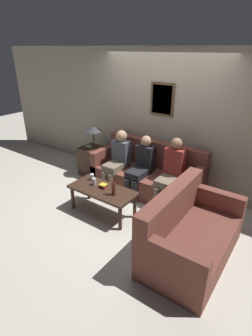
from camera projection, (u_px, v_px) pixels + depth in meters
ground_plane at (132, 200)px, 4.84m from camera, size 16.00×16.00×0.00m
wall_back at (162, 120)px, 5.02m from camera, size 9.00×0.08×2.60m
couch_main at (148, 175)px, 5.10m from camera, size 2.11×0.88×0.93m
couch_side at (189, 236)px, 3.46m from camera, size 0.88×1.57×0.93m
coffee_table at (103, 192)px, 4.33m from camera, size 1.14×0.52×0.46m
side_table_with_lamp at (93, 158)px, 5.72m from camera, size 0.50×0.48×1.09m
wine_bottle at (114, 188)px, 4.09m from camera, size 0.07×0.07×0.31m
drinking_glass at (92, 177)px, 4.58m from camera, size 0.07×0.07×0.11m
book_stack at (103, 186)px, 4.34m from camera, size 0.13×0.14×0.06m
soda_can at (94, 182)px, 4.40m from camera, size 0.07×0.07×0.12m
person_left at (118, 158)px, 5.11m from camera, size 0.34×0.62×1.14m
person_middle at (142, 164)px, 4.86m from camera, size 0.34×0.64×1.11m
person_right at (171, 170)px, 4.56m from camera, size 0.34×0.64×1.19m
teddy_bear at (152, 222)px, 4.05m from camera, size 0.17×0.17×0.27m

